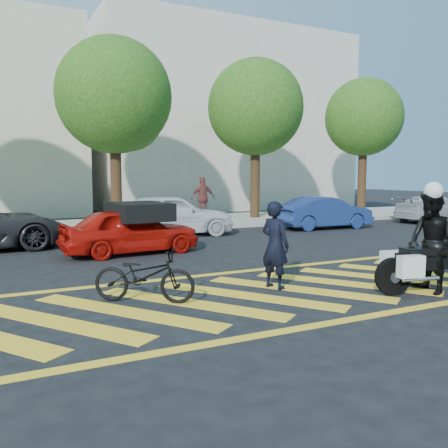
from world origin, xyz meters
name	(u,v)px	position (x,y,z in m)	size (l,w,h in m)	color
ground	(276,292)	(0.00, 0.00, 0.00)	(90.00, 90.00, 0.00)	black
sidewalk	(117,225)	(0.00, 12.00, 0.07)	(60.00, 5.00, 0.15)	#9E998E
crosswalk	(274,292)	(-0.04, 0.00, 0.00)	(12.33, 4.00, 0.01)	yellow
building_right	(219,123)	(9.00, 21.00, 5.50)	(16.00, 8.00, 11.00)	beige
tree_center	(117,100)	(0.13, 12.06, 5.10)	(4.60, 4.60, 7.56)	black
tree_right	(257,111)	(6.63, 12.06, 5.05)	(4.40, 4.40, 7.41)	black
tree_far_right	(365,121)	(13.13, 12.06, 4.94)	(4.00, 4.00, 7.10)	black
officer_bike	(275,245)	(0.15, 0.27, 0.83)	(0.61, 0.40, 1.66)	black
bicycle	(144,276)	(-2.36, 0.41, 0.46)	(0.61, 1.74, 0.91)	black
police_motorcycle	(430,263)	(2.51, -1.26, 0.54)	(2.24, 0.93, 1.00)	black
officer_moto	(431,242)	(2.49, -1.27, 0.93)	(0.91, 0.71, 1.86)	black
red_convertible	(130,231)	(-1.25, 5.35, 0.63)	(1.49, 3.71, 1.26)	#B30F08
parked_mid_right	(171,215)	(1.05, 8.43, 0.74)	(1.75, 4.34, 1.48)	silver
parked_right	(325,213)	(7.26, 7.80, 0.64)	(1.35, 3.86, 1.27)	navy
parked_far_right	(434,209)	(13.44, 7.80, 0.59)	(1.66, 4.09, 1.19)	#A3A6AA
pedestrian_right	(203,198)	(3.92, 12.16, 1.09)	(1.11, 0.46, 1.89)	brown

